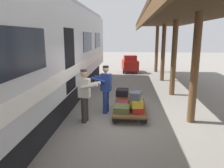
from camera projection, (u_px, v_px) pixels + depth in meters
ground_plane at (125, 120)px, 7.20m from camera, size 60.00×60.00×0.00m
platform_canopy at (197, 16)px, 6.32m from camera, size 3.20×20.69×3.56m
train_car at (25, 56)px, 7.01m from camera, size 3.02×17.08×4.00m
luggage_cart at (130, 107)px, 7.65m from camera, size 1.11×2.09×0.29m
suitcase_burgundy_valise at (123, 104)px, 7.64m from camera, size 0.41×0.57×0.17m
suitcase_red_plastic at (137, 109)px, 7.04m from camera, size 0.42×0.53×0.19m
suitcase_orange_carryall at (123, 98)px, 8.19m from camera, size 0.45×0.53×0.24m
suitcase_cream_canvas at (136, 99)px, 8.16m from camera, size 0.43×0.49×0.20m
suitcase_olive_duffel at (122, 109)px, 7.08m from camera, size 0.54×0.59×0.20m
suitcase_brown_leather at (137, 104)px, 7.60m from camera, size 0.43×0.58×0.21m
suitcase_yellow_case at (136, 103)px, 7.02m from camera, size 0.42×0.60×0.23m
suitcase_teal_softside at (136, 98)px, 7.56m from camera, size 0.33×0.37×0.21m
suitcase_black_hardshell at (122, 92)px, 8.12m from camera, size 0.47×0.54×0.24m
suitcase_slate_roller at (136, 95)px, 7.00m from camera, size 0.42×0.54×0.24m
porter_in_overalls at (105, 88)px, 7.66m from camera, size 0.71×0.51×1.70m
porter_by_door at (85, 94)px, 6.83m from camera, size 0.70×0.48×1.70m
baggage_tug at (130, 64)px, 16.27m from camera, size 1.31×1.83×1.30m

